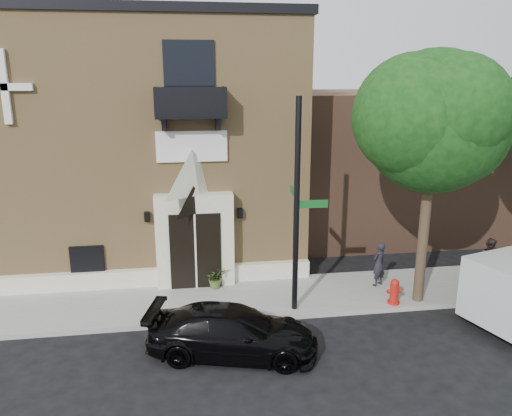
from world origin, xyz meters
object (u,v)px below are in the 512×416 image
Objects in this scene: pedestrian_far at (489,260)px; dumpster at (499,278)px; black_sedan at (233,332)px; street_sign at (297,207)px; fire_hydrant at (394,291)px; pedestrian_near at (379,264)px.

dumpster is at bearing 143.57° from pedestrian_far.
street_sign is at bearing -32.34° from black_sedan.
black_sedan is 9.22m from dumpster.
pedestrian_near is (0.03, 1.43, 0.37)m from fire_hydrant.
pedestrian_near is (3.19, 1.27, -2.47)m from street_sign.
pedestrian_near reaches higher than dumpster.
pedestrian_near reaches higher than black_sedan.
street_sign is 7.60m from pedestrian_far.
fire_hydrant is (3.16, -0.16, -2.83)m from street_sign.
pedestrian_far is (0.29, 1.04, 0.23)m from dumpster.
black_sedan is 4.07m from street_sign.
dumpster is at bearing -63.39° from black_sedan.
pedestrian_far is (9.26, 3.15, 0.29)m from black_sedan.
street_sign is 4.23m from pedestrian_near.
street_sign reaches higher than fire_hydrant.
black_sedan reaches higher than fire_hydrant.
pedestrian_far is at bearing 65.53° from dumpster.
dumpster is (6.83, 0.01, -2.68)m from street_sign.
street_sign is at bearing 171.01° from dumpster.
street_sign is at bearing -10.07° from pedestrian_near.
fire_hydrant is 0.54× the size of pedestrian_near.
street_sign is at bearing 177.16° from fire_hydrant.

